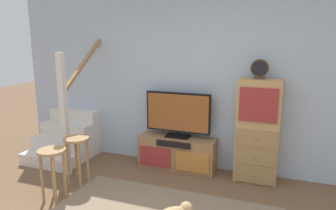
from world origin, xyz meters
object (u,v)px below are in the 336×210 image
side_cabinet (258,131)px  bar_stool_near (52,163)px  media_console (177,153)px  television (178,114)px  bar_stool_far (77,150)px  desk_clock (260,69)px

side_cabinet → bar_stool_near: 2.74m
side_cabinet → media_console: bearing=-179.5°
television → side_cabinet: 1.19m
television → side_cabinet: size_ratio=0.69×
television → bar_stool_near: (-1.11, -1.49, -0.37)m
media_console → bar_stool_far: bar_stool_far is taller
media_console → side_cabinet: 1.27m
desk_clock → bar_stool_far: desk_clock is taller
bar_stool_far → side_cabinet: bearing=24.2°
media_console → television: 0.62m
media_console → bar_stool_near: bar_stool_near is taller
side_cabinet → desk_clock: size_ratio=5.47×
desk_clock → bar_stool_near: 2.91m
desk_clock → television: bearing=178.6°
desk_clock → media_console: bearing=179.8°
side_cabinet → bar_stool_far: bearing=-155.8°
side_cabinet → bar_stool_far: (-2.27, -1.02, -0.22)m
media_console → bar_stool_far: size_ratio=1.75×
side_cabinet → desk_clock: 0.86m
desk_clock → bar_stool_far: bearing=-155.9°
television → bar_stool_far: bearing=-136.5°
side_cabinet → desk_clock: (-0.02, -0.01, 0.86)m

